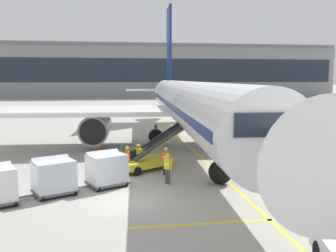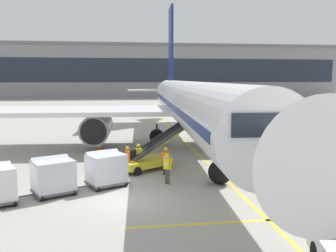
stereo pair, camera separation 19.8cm
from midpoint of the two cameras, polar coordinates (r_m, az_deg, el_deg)
ground_plane at (r=17.85m, az=-6.18°, el=-11.74°), size 600.00×600.00×0.00m
parked_airplane at (r=31.66m, az=3.70°, el=3.41°), size 36.70×46.77×15.46m
belt_loader at (r=23.52m, az=-2.90°, el=-4.83°), size 5.16×3.97×2.91m
baggage_cart_lead at (r=20.19m, az=-9.46°, el=-6.56°), size 2.79×2.32×1.91m
baggage_cart_second at (r=19.35m, az=-17.34°, el=-7.42°), size 2.79×2.32×1.91m
ground_crew_by_loader at (r=20.28m, az=0.18°, el=-6.39°), size 0.43×0.44×1.74m
ground_crew_by_carts at (r=22.13m, az=-0.11°, el=-5.21°), size 0.53×0.38×1.74m
ground_crew_marshaller at (r=23.19m, az=-4.44°, el=-4.64°), size 0.55×0.34×1.74m
ground_crew_wingwalker at (r=22.48m, az=-6.17°, el=-5.06°), size 0.32×0.56×1.74m
safety_cone_engine_keepout at (r=29.77m, az=-10.61°, el=-3.28°), size 0.67×0.67×0.75m
apron_guidance_line_lead_in at (r=31.26m, az=3.76°, el=-3.33°), size 0.20×110.00×0.01m
apron_guidance_line_stop_bar at (r=16.18m, az=16.06°, el=-14.04°), size 12.00×0.20×0.01m
terminal_building at (r=119.85m, az=-1.29°, el=8.62°), size 114.52×17.60×16.56m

